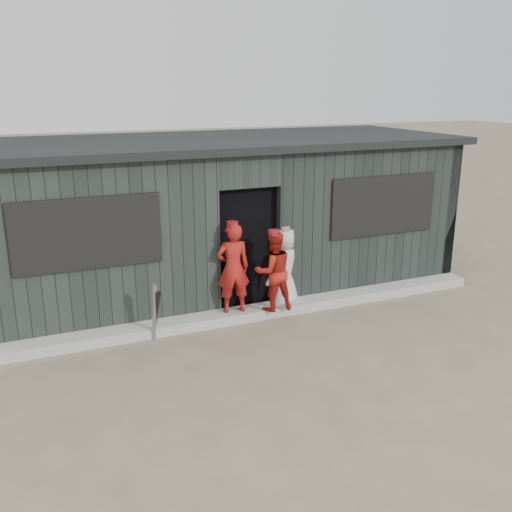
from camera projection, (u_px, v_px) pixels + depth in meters
name	position (u px, v px, depth m)	size (l,w,h in m)	color
ground	(311.00, 368.00, 7.32)	(80.00, 80.00, 0.00)	#72664F
curb	(255.00, 312.00, 8.90)	(8.00, 0.36, 0.15)	#A7A6A1
bat_left	(154.00, 314.00, 7.99)	(0.07, 0.07, 0.80)	#9A9BA2
bat_mid	(154.00, 312.00, 7.95)	(0.07, 0.07, 0.87)	gray
bat_right	(156.00, 315.00, 8.00)	(0.07, 0.07, 0.78)	black
player_red_left	(233.00, 268.00, 8.56)	(0.51, 0.33, 1.39)	#A41B14
player_red_right	(273.00, 271.00, 8.66)	(0.60, 0.47, 1.24)	#AA1D15
player_grey_back	(284.00, 268.00, 9.15)	(0.65, 0.42, 1.33)	silver
dugout	(218.00, 215.00, 10.03)	(8.30, 3.30, 2.62)	black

